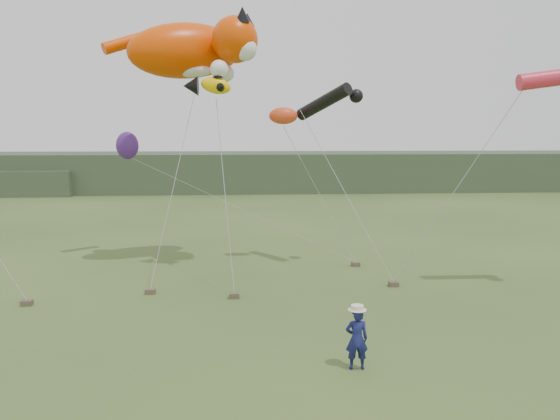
{
  "coord_description": "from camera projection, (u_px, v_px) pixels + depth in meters",
  "views": [
    {
      "loc": [
        -1.0,
        -15.35,
        5.99
      ],
      "look_at": [
        0.3,
        3.0,
        3.44
      ],
      "focal_mm": 35.0,
      "sensor_mm": 36.0,
      "label": 1
    }
  ],
  "objects": [
    {
      "name": "tube_kites",
      "position": [
        450.0,
        88.0,
        21.75
      ],
      "size": [
        11.0,
        7.0,
        2.02
      ],
      "color": "black",
      "rests_on": "ground"
    },
    {
      "name": "fish_kite",
      "position": [
        207.0,
        85.0,
        22.73
      ],
      "size": [
        2.08,
        1.39,
        1.11
      ],
      "color": "#FFC702",
      "rests_on": "ground"
    },
    {
      "name": "sandbag_anchors",
      "position": [
        241.0,
        286.0,
        21.33
      ],
      "size": [
        13.98,
        5.19,
        0.19
      ],
      "color": "brown",
      "rests_on": "ground"
    },
    {
      "name": "headland",
      "position": [
        222.0,
        172.0,
        59.73
      ],
      "size": [
        90.0,
        13.0,
        4.0
      ],
      "color": "#2D3D28",
      "rests_on": "ground"
    },
    {
      "name": "cat_kite",
      "position": [
        196.0,
        49.0,
        23.92
      ],
      "size": [
        7.04,
        4.48,
        3.07
      ],
      "color": "#E64100",
      "rests_on": "ground"
    },
    {
      "name": "festival_attendant",
      "position": [
        357.0,
        339.0,
        13.94
      ],
      "size": [
        0.59,
        0.4,
        1.61
      ],
      "primitive_type": "imported",
      "rotation": [
        0.0,
        0.0,
        3.12
      ],
      "color": "#161B53",
      "rests_on": "ground"
    },
    {
      "name": "misc_kites",
      "position": [
        193.0,
        133.0,
        25.53
      ],
      "size": [
        8.57,
        2.4,
        2.41
      ],
      "color": "#E6421D",
      "rests_on": "ground"
    },
    {
      "name": "ground",
      "position": [
        277.0,
        339.0,
        16.06
      ],
      "size": [
        120.0,
        120.0,
        0.0
      ],
      "primitive_type": "plane",
      "color": "#385123",
      "rests_on": "ground"
    }
  ]
}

